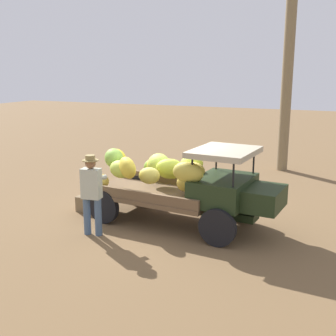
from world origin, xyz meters
TOP-DOWN VIEW (x-y plane):
  - ground_plane at (0.00, 0.00)m, footprint 60.00×60.00m
  - truck at (0.64, -0.31)m, footprint 4.55×2.04m
  - farmer at (-0.86, -1.69)m, footprint 0.52×0.48m
  - wooden_crate at (-1.88, -0.38)m, footprint 0.46×0.43m

SIDE VIEW (x-z plane):
  - ground_plane at x=0.00m, z-range 0.00..0.00m
  - wooden_crate at x=-1.88m, z-range 0.00..0.38m
  - truck at x=0.64m, z-range 0.05..1.88m
  - farmer at x=-0.86m, z-range 0.12..1.86m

